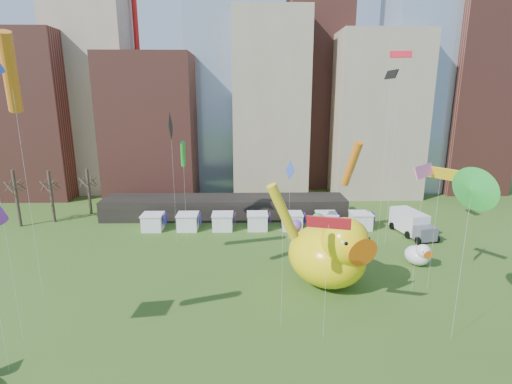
{
  "coord_description": "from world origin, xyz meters",
  "views": [
    {
      "loc": [
        -0.34,
        -16.78,
        18.65
      ],
      "look_at": [
        0.24,
        9.98,
        12.0
      ],
      "focal_mm": 27.0,
      "sensor_mm": 36.0,
      "label": 1
    }
  ],
  "objects_px": {
    "small_duck": "(418,254)",
    "box_truck": "(411,223)",
    "big_duck": "(330,253)",
    "seahorse_purple": "(296,234)",
    "seahorse_green": "(317,230)"
  },
  "relations": [
    {
      "from": "small_duck",
      "to": "box_truck",
      "type": "relative_size",
      "value": 0.49
    },
    {
      "from": "big_duck",
      "to": "seahorse_purple",
      "type": "distance_m",
      "value": 4.87
    },
    {
      "from": "small_duck",
      "to": "box_truck",
      "type": "height_order",
      "value": "box_truck"
    },
    {
      "from": "big_duck",
      "to": "seahorse_purple",
      "type": "xyz_separation_m",
      "value": [
        -2.95,
        3.83,
        0.62
      ]
    },
    {
      "from": "big_duck",
      "to": "box_truck",
      "type": "xyz_separation_m",
      "value": [
        14.51,
        14.74,
        -1.95
      ]
    },
    {
      "from": "seahorse_purple",
      "to": "box_truck",
      "type": "bearing_deg",
      "value": 52.7
    },
    {
      "from": "small_duck",
      "to": "seahorse_purple",
      "type": "distance_m",
      "value": 14.43
    },
    {
      "from": "seahorse_green",
      "to": "small_duck",
      "type": "bearing_deg",
      "value": -6.21
    },
    {
      "from": "big_duck",
      "to": "seahorse_purple",
      "type": "relative_size",
      "value": 1.92
    },
    {
      "from": "seahorse_green",
      "to": "big_duck",
      "type": "bearing_deg",
      "value": -88.02
    },
    {
      "from": "big_duck",
      "to": "box_truck",
      "type": "relative_size",
      "value": 1.43
    },
    {
      "from": "seahorse_green",
      "to": "box_truck",
      "type": "height_order",
      "value": "seahorse_green"
    },
    {
      "from": "big_duck",
      "to": "box_truck",
      "type": "bearing_deg",
      "value": 20.53
    },
    {
      "from": "big_duck",
      "to": "seahorse_purple",
      "type": "bearing_deg",
      "value": 102.72
    },
    {
      "from": "seahorse_purple",
      "to": "seahorse_green",
      "type": "bearing_deg",
      "value": -4.94
    }
  ]
}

